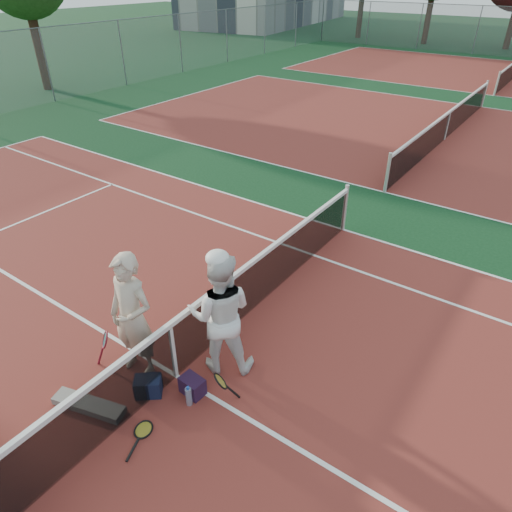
# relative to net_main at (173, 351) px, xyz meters

# --- Properties ---
(ground) EXTENTS (130.00, 130.00, 0.00)m
(ground) POSITION_rel_net_main_xyz_m (0.00, 0.00, -0.51)
(ground) COLOR black
(ground) RESTS_ON ground
(court_main) EXTENTS (23.77, 10.97, 0.01)m
(court_main) POSITION_rel_net_main_xyz_m (0.00, 0.00, -0.51)
(court_main) COLOR maroon
(court_main) RESTS_ON ground
(court_far_a) EXTENTS (23.77, 10.97, 0.01)m
(court_far_a) POSITION_rel_net_main_xyz_m (0.00, 13.50, -0.51)
(court_far_a) COLOR maroon
(court_far_a) RESTS_ON ground
(net_main) EXTENTS (0.10, 10.98, 1.02)m
(net_main) POSITION_rel_net_main_xyz_m (0.00, 0.00, 0.00)
(net_main) COLOR black
(net_main) RESTS_ON ground
(net_far_a) EXTENTS (0.10, 10.98, 1.02)m
(net_far_a) POSITION_rel_net_main_xyz_m (0.00, 13.50, 0.00)
(net_far_a) COLOR black
(net_far_a) RESTS_ON ground
(fence_left) EXTENTS (0.06, 54.50, 3.00)m
(fence_left) POSITION_rel_net_main_xyz_m (-16.00, 6.75, 0.99)
(fence_left) COLOR slate
(fence_left) RESTS_ON ground
(player_a) EXTENTS (0.77, 0.54, 1.99)m
(player_a) POSITION_rel_net_main_xyz_m (-0.53, -0.19, 0.49)
(player_a) COLOR beige
(player_a) RESTS_ON ground
(player_b) EXTENTS (1.20, 1.13, 1.95)m
(player_b) POSITION_rel_net_main_xyz_m (0.41, 0.59, 0.47)
(player_b) COLOR white
(player_b) RESTS_ON ground
(racket_red) EXTENTS (0.36, 0.36, 0.57)m
(racket_red) POSITION_rel_net_main_xyz_m (-1.04, -0.37, -0.23)
(racket_red) COLOR maroon
(racket_red) RESTS_ON ground
(racket_black_held) EXTENTS (0.43, 0.44, 0.52)m
(racket_black_held) POSITION_rel_net_main_xyz_m (0.85, 0.02, -0.25)
(racket_black_held) COLOR black
(racket_black_held) RESTS_ON ground
(racket_spare) EXTENTS (0.47, 0.66, 0.03)m
(racket_spare) POSITION_rel_net_main_xyz_m (0.31, -0.93, -0.49)
(racket_spare) COLOR black
(racket_spare) RESTS_ON ground
(sports_bag_navy) EXTENTS (0.44, 0.43, 0.29)m
(sports_bag_navy) POSITION_rel_net_main_xyz_m (-0.08, -0.46, -0.37)
(sports_bag_navy) COLOR black
(sports_bag_navy) RESTS_ON ground
(sports_bag_purple) EXTENTS (0.36, 0.26, 0.28)m
(sports_bag_purple) POSITION_rel_net_main_xyz_m (0.41, -0.09, -0.37)
(sports_bag_purple) COLOR black
(sports_bag_purple) RESTS_ON ground
(net_cover_canvas) EXTENTS (1.07, 0.52, 0.11)m
(net_cover_canvas) POSITION_rel_net_main_xyz_m (-0.57, -1.11, -0.45)
(net_cover_canvas) COLOR slate
(net_cover_canvas) RESTS_ON ground
(water_bottle) EXTENTS (0.09, 0.09, 0.30)m
(water_bottle) POSITION_rel_net_main_xyz_m (0.51, -0.27, -0.36)
(water_bottle) COLOR silver
(water_bottle) RESTS_ON ground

